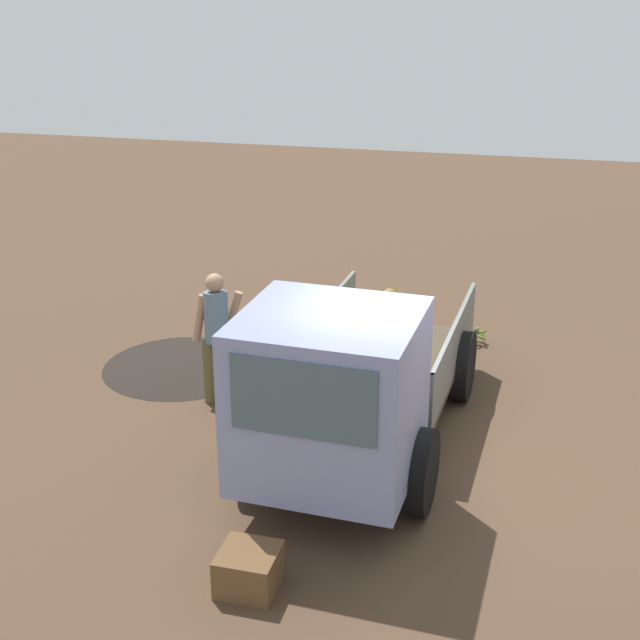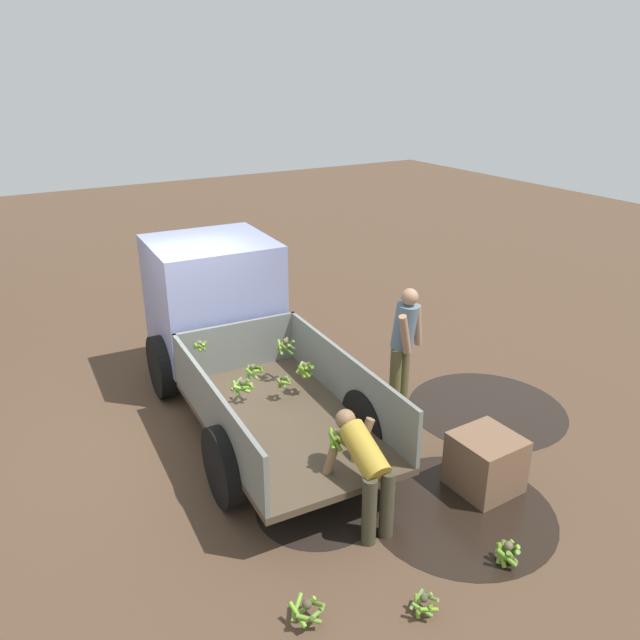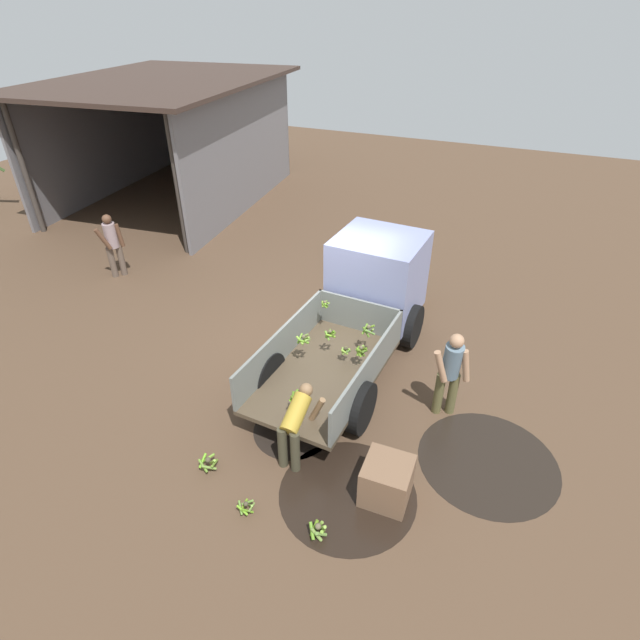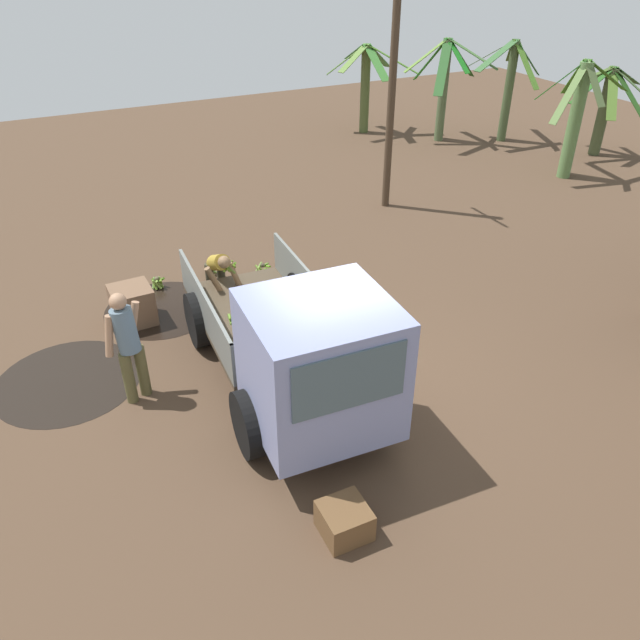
# 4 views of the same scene
# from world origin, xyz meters

# --- Properties ---
(ground) EXTENTS (36.00, 36.00, 0.00)m
(ground) POSITION_xyz_m (0.00, 0.00, 0.00)
(ground) COLOR #4F3A29
(mud_patch_0) EXTENTS (2.13, 2.13, 0.01)m
(mud_patch_0) POSITION_xyz_m (-1.86, -3.66, 0.00)
(mud_patch_0) COLOR black
(mud_patch_0) RESTS_ON ground
(mud_patch_1) EXTENTS (1.30, 1.30, 0.01)m
(mud_patch_1) POSITION_xyz_m (-2.46, -0.61, 0.00)
(mud_patch_1) COLOR black
(mud_patch_1) RESTS_ON ground
(mud_patch_2) EXTENTS (1.99, 1.99, 0.01)m
(mud_patch_2) POSITION_xyz_m (-3.28, -1.89, 0.00)
(mud_patch_2) COLOR black
(mud_patch_2) RESTS_ON ground
(cargo_truck) EXTENTS (4.85, 2.20, 2.10)m
(cargo_truck) POSITION_xyz_m (0.52, -0.86, 1.10)
(cargo_truck) COLOR #4C3E2D
(cargo_truck) RESTS_ON ground
(person_foreground_visitor) EXTENTS (0.52, 0.63, 1.67)m
(person_foreground_visitor) POSITION_xyz_m (-1.07, -2.80, 0.93)
(person_foreground_visitor) COLOR brown
(person_foreground_visitor) RESTS_ON ground
(person_worker_loading) EXTENTS (0.80, 0.65, 1.15)m
(person_worker_loading) POSITION_xyz_m (-2.92, -0.91, 0.70)
(person_worker_loading) COLOR #3F3B2A
(person_worker_loading) RESTS_ON ground
(banana_bunch_on_ground_0) EXTENTS (0.31, 0.31, 0.24)m
(banana_bunch_on_ground_0) POSITION_xyz_m (-3.69, 0.20, 0.15)
(banana_bunch_on_ground_0) COLOR #4A4330
(banana_bunch_on_ground_0) RESTS_ON ground
(banana_bunch_on_ground_1) EXTENTS (0.26, 0.27, 0.24)m
(banana_bunch_on_ground_1) POSITION_xyz_m (-4.05, -1.77, 0.12)
(banana_bunch_on_ground_1) COLOR brown
(banana_bunch_on_ground_1) RESTS_ON ground
(banana_bunch_on_ground_2) EXTENTS (0.25, 0.25, 0.20)m
(banana_bunch_on_ground_2) POSITION_xyz_m (-4.11, -0.71, 0.12)
(banana_bunch_on_ground_2) COLOR #463F2D
(banana_bunch_on_ground_2) RESTS_ON ground
(wooden_crate_0) EXTENTS (0.68, 0.68, 0.64)m
(wooden_crate_0) POSITION_xyz_m (-3.09, -2.40, 0.32)
(wooden_crate_0) COLOR brown
(wooden_crate_0) RESTS_ON ground
(wooden_crate_1) EXTENTS (0.52, 0.52, 0.37)m
(wooden_crate_1) POSITION_xyz_m (2.36, -1.28, 0.19)
(wooden_crate_1) COLOR brown
(wooden_crate_1) RESTS_ON ground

